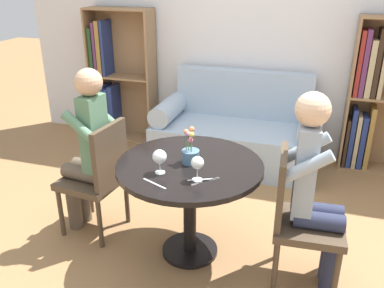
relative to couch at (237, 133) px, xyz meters
The scene contains 17 objects.
ground_plane 1.64m from the couch, 90.00° to the right, with size 16.00×16.00×0.00m, color olive.
back_wall 1.12m from the couch, 90.00° to the left, with size 5.20×0.05×2.70m.
round_table 1.63m from the couch, 90.00° to the right, with size 0.98×0.98×0.71m.
couch is the anchor object (origin of this frame).
bookshelf_left 1.59m from the couch, behind, with size 0.76×0.28×1.51m.
bookshelf_right 1.39m from the couch, 11.51° to the left, with size 0.76×0.28×1.51m.
chair_left 1.73m from the couch, 114.80° to the right, with size 0.46×0.46×0.90m.
chair_right 1.82m from the couch, 66.53° to the right, with size 0.45×0.45×0.90m.
person_left 1.78m from the couch, 117.65° to the right, with size 0.44×0.37×1.29m.
person_right 1.88m from the couch, 63.91° to the right, with size 0.43×0.36×1.28m.
wine_glass_left 1.86m from the couch, 94.40° to the right, with size 0.09×0.09×0.16m.
wine_glass_right 1.88m from the couch, 86.39° to the right, with size 0.08×0.08×0.16m.
flower_vase 1.66m from the couch, 90.04° to the right, with size 0.12×0.12×0.24m.
knife_left_setting 1.86m from the couch, 84.78° to the right, with size 0.14×0.14×0.00m.
fork_left_setting 1.86m from the couch, 84.82° to the right, with size 0.14×0.15×0.00m.
knife_right_setting 1.84m from the couch, 85.38° to the right, with size 0.18×0.09×0.00m.
fork_right_setting 1.98m from the couch, 93.46° to the right, with size 0.18×0.09×0.00m.
Camera 1 is at (0.74, -2.29, 1.89)m, focal length 38.00 mm.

